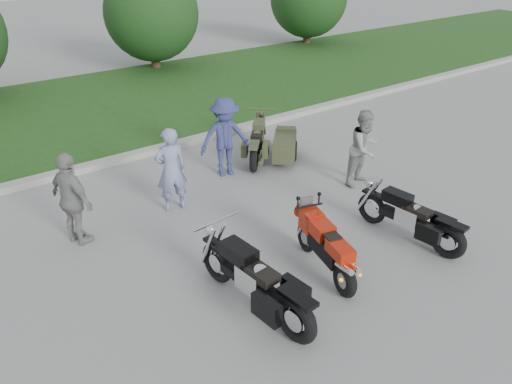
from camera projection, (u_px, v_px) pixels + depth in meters
ground at (301, 272)px, 8.36m from camera, size 80.00×80.00×0.00m
curb at (146, 152)px, 12.60m from camera, size 60.00×0.30×0.15m
grass_strip at (88, 110)px, 15.55m from camera, size 60.00×8.00×0.14m
tree_mid_right at (151, 13)px, 19.03m from camera, size 3.60×3.60×4.00m
sportbike_red at (326, 246)px, 8.10m from camera, size 0.65×1.85×0.89m
cruiser_left at (258, 285)px, 7.28m from camera, size 0.54×2.49×0.96m
cruiser_right at (413, 220)px, 8.99m from camera, size 0.52×2.22×0.86m
cruiser_sidecar at (273, 145)px, 12.18m from camera, size 1.87×2.02×0.86m
person_stripe at (171, 170)px, 9.83m from camera, size 0.69×0.50×1.75m
person_grey at (364, 148)px, 10.86m from camera, size 0.92×0.76×1.70m
person_denim at (225, 137)px, 11.23m from camera, size 1.32×0.97×1.83m
person_back at (72, 200)px, 8.74m from camera, size 0.73×1.11×1.76m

